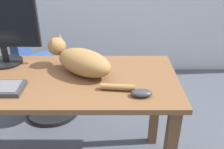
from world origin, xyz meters
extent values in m
cube|color=brown|center=(0.00, 0.00, 0.71)|extent=(1.45, 0.61, 0.03)
cube|color=brown|center=(0.66, 0.25, 0.35)|extent=(0.06, 0.06, 0.69)
cylinder|color=black|center=(-0.21, 0.64, 0.02)|extent=(0.48, 0.48, 0.04)
cylinder|color=black|center=(-0.21, 0.64, 0.23)|extent=(0.06, 0.06, 0.46)
cylinder|color=navy|center=(-0.21, 0.64, 0.49)|extent=(0.44, 0.44, 0.06)
cube|color=navy|center=(-0.39, 0.63, 0.72)|extent=(0.09, 0.36, 0.40)
cylinder|color=black|center=(-0.33, 0.20, 0.73)|extent=(0.20, 0.20, 0.01)
cylinder|color=black|center=(-0.33, 0.20, 0.79)|extent=(0.04, 0.04, 0.10)
ellipsoid|color=olive|center=(0.18, 0.05, 0.80)|extent=(0.40, 0.35, 0.15)
sphere|color=olive|center=(0.01, 0.17, 0.85)|extent=(0.11, 0.11, 0.11)
cone|color=olive|center=(-0.01, 0.14, 0.90)|extent=(0.04, 0.04, 0.04)
cone|color=olive|center=(0.03, 0.19, 0.90)|extent=(0.04, 0.04, 0.04)
cylinder|color=olive|center=(0.37, -0.13, 0.74)|extent=(0.18, 0.05, 0.03)
ellipsoid|color=#333338|center=(0.49, -0.19, 0.74)|extent=(0.11, 0.06, 0.04)
camera|label=1|loc=(0.34, -1.24, 1.42)|focal=39.78mm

